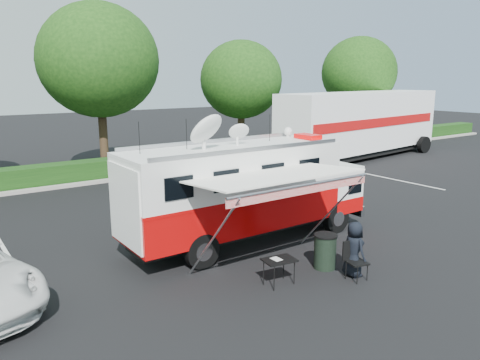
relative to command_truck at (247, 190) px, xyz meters
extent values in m
plane|color=black|center=(0.07, 0.00, -1.69)|extent=(120.00, 120.00, 0.00)
cube|color=#9E998E|center=(4.07, 11.00, -1.62)|extent=(60.00, 0.35, 0.15)
cube|color=black|center=(4.07, 11.90, -1.19)|extent=(60.00, 1.20, 1.00)
cylinder|color=black|center=(0.07, 13.00, 0.71)|extent=(0.44, 0.44, 4.80)
ellipsoid|color=#14380F|center=(0.07, 13.00, 4.26)|extent=(6.14, 6.14, 5.84)
cylinder|color=black|center=(9.07, 13.00, 0.31)|extent=(0.44, 0.44, 4.00)
ellipsoid|color=#14380F|center=(9.07, 13.00, 3.27)|extent=(5.12, 5.12, 4.86)
cylinder|color=black|center=(20.07, 13.00, 0.51)|extent=(0.44, 0.44, 4.40)
ellipsoid|color=#14380F|center=(20.07, 13.00, 3.76)|extent=(5.63, 5.63, 5.35)
cube|color=silver|center=(-6.43, 3.00, -1.69)|extent=(0.12, 5.50, 0.01)
cube|color=silver|center=(-0.43, 3.00, -1.69)|extent=(0.12, 5.50, 0.01)
cube|color=silver|center=(5.57, 3.00, -1.69)|extent=(0.12, 5.50, 0.01)
cube|color=silver|center=(11.57, 3.00, -1.69)|extent=(0.12, 5.50, 0.01)
cube|color=black|center=(0.07, 0.00, -1.20)|extent=(7.73, 1.26, 0.27)
cylinder|color=black|center=(2.95, -0.99, -1.20)|extent=(0.99, 0.29, 0.99)
cylinder|color=black|center=(2.95, 0.99, -1.20)|extent=(0.99, 0.29, 0.99)
cylinder|color=black|center=(-2.26, -0.99, -1.20)|extent=(0.99, 0.29, 0.99)
cylinder|color=black|center=(-2.26, 0.99, -1.20)|extent=(0.99, 0.29, 0.99)
cube|color=silver|center=(4.16, 0.00, -1.15)|extent=(0.18, 2.25, 0.36)
cube|color=white|center=(3.49, 0.00, -0.30)|extent=(1.26, 2.25, 1.53)
cube|color=#B40707|center=(3.49, 0.00, -0.84)|extent=(1.28, 2.27, 0.49)
cube|color=black|center=(4.07, 0.00, -0.03)|extent=(0.11, 1.95, 0.63)
cube|color=#B40707|center=(-0.56, 0.00, -0.52)|extent=(6.83, 2.25, 1.08)
cube|color=#B40707|center=(-0.56, 0.00, 0.01)|extent=(6.85, 2.27, 0.09)
cube|color=white|center=(-0.56, 0.00, 0.69)|extent=(6.83, 2.25, 1.26)
cube|color=silver|center=(-0.56, 0.00, 1.35)|extent=(6.83, 2.25, 0.07)
cube|color=#CC0505|center=(2.50, 0.00, 1.48)|extent=(0.49, 0.85, 0.14)
sphere|color=white|center=(2.41, 0.90, 1.57)|extent=(0.31, 0.31, 0.31)
ellipsoid|color=silver|center=(-1.55, -0.13, 1.99)|extent=(1.08, 1.08, 0.32)
ellipsoid|color=silver|center=(-0.20, 0.18, 1.81)|extent=(0.63, 0.63, 0.18)
cylinder|color=black|center=(-3.34, 0.36, 1.81)|extent=(0.02, 0.02, 0.90)
cylinder|color=black|center=(-1.90, 0.36, 1.81)|extent=(0.02, 0.02, 0.90)
cylinder|color=black|center=(1.15, 0.36, 1.81)|extent=(0.02, 0.02, 0.90)
cube|color=white|center=(-0.74, -2.20, 0.91)|extent=(4.49, 2.15, 0.19)
cube|color=red|center=(-0.74, -3.26, 0.75)|extent=(4.49, 0.04, 0.25)
cylinder|color=#B2B2B7|center=(-0.74, -3.28, 0.86)|extent=(4.49, 0.07, 0.07)
cylinder|color=#B2B2B7|center=(-2.73, -2.28, -0.41)|extent=(0.05, 2.34, 2.59)
cylinder|color=#B2B2B7|center=(1.26, -2.28, -0.41)|extent=(0.05, 2.34, 2.59)
imported|color=black|center=(0.70, -3.72, -1.69)|extent=(0.55, 0.77, 1.47)
cube|color=black|center=(-1.23, -3.01, -1.04)|extent=(0.87, 0.68, 0.04)
cylinder|color=black|center=(-1.56, -3.22, -1.36)|extent=(0.02, 0.02, 0.66)
cylinder|color=black|center=(-1.56, -2.81, -1.36)|extent=(0.02, 0.02, 0.66)
cylinder|color=black|center=(-0.90, -3.22, -1.36)|extent=(0.02, 0.02, 0.66)
cylinder|color=black|center=(-0.90, -2.81, -1.36)|extent=(0.02, 0.02, 0.66)
cube|color=silver|center=(-1.28, -2.96, -1.02)|extent=(0.21, 0.28, 0.01)
cube|color=black|center=(0.57, -3.95, -1.22)|extent=(0.57, 0.57, 0.04)
cube|color=black|center=(0.57, -3.72, -0.96)|extent=(0.47, 0.15, 0.53)
cylinder|color=black|center=(0.39, -4.14, -1.46)|extent=(0.02, 0.02, 0.47)
cylinder|color=black|center=(0.39, -3.76, -1.46)|extent=(0.02, 0.02, 0.47)
cylinder|color=black|center=(0.76, -4.14, -1.46)|extent=(0.02, 0.02, 0.47)
cylinder|color=black|center=(0.76, -3.76, -1.46)|extent=(0.02, 0.02, 0.47)
cylinder|color=black|center=(0.47, -2.93, -1.23)|extent=(0.60, 0.60, 0.92)
cylinder|color=black|center=(0.47, -2.93, -0.75)|extent=(0.64, 0.64, 0.04)
cube|color=white|center=(15.42, 8.58, 0.69)|extent=(13.83, 4.36, 3.62)
cube|color=#B20C0C|center=(15.42, 7.15, 0.69)|extent=(12.83, 1.51, 0.57)
cube|color=black|center=(15.42, 8.58, -1.30)|extent=(12.66, 3.89, 0.34)
cylinder|color=black|center=(10.89, 7.34, -1.13)|extent=(1.13, 0.34, 1.13)
cylinder|color=black|center=(10.89, 9.83, -1.13)|extent=(1.13, 0.34, 1.13)
cylinder|color=black|center=(12.25, 7.34, -1.13)|extent=(1.13, 0.34, 1.13)
cylinder|color=black|center=(12.25, 9.83, -1.13)|extent=(1.13, 0.34, 1.13)
cylinder|color=black|center=(20.52, 7.34, -1.13)|extent=(1.13, 0.34, 1.13)
cylinder|color=black|center=(20.52, 9.83, -1.13)|extent=(1.13, 0.34, 1.13)
camera|label=1|loc=(-8.37, -11.34, 3.41)|focal=35.00mm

